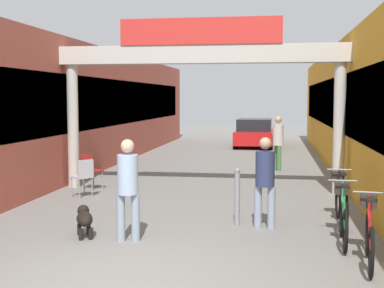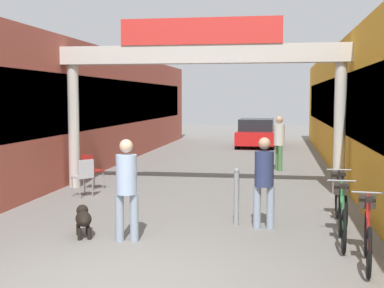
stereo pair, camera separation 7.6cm
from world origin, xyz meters
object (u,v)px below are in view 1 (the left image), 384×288
at_px(bollard_post_metal, 237,196).
at_px(parked_car_red, 255,133).
at_px(pedestrian_companion, 265,177).
at_px(bicycle_black_third, 341,200).
at_px(pedestrian_carrying_crate, 278,139).
at_px(cafe_chair_aluminium_nearer, 84,174).
at_px(cafe_chair_red_farther, 90,168).
at_px(bicycle_red_nearest, 369,233).
at_px(dog_on_leash, 84,218).
at_px(bicycle_green_second, 343,216).
at_px(pedestrian_with_dog, 128,183).

distance_m(bollard_post_metal, parked_car_red, 15.98).
bearing_deg(pedestrian_companion, bicycle_black_third, 25.20).
height_order(pedestrian_carrying_crate, cafe_chair_aluminium_nearer, pedestrian_carrying_crate).
bearing_deg(cafe_chair_red_farther, bicycle_red_nearest, -41.45).
relative_size(pedestrian_companion, parked_car_red, 0.41).
distance_m(dog_on_leash, bicycle_green_second, 4.26).
relative_size(pedestrian_with_dog, bicycle_green_second, 0.99).
bearing_deg(bicycle_red_nearest, bicycle_black_third, 92.21).
relative_size(bicycle_black_third, cafe_chair_aluminium_nearer, 1.90).
xyz_separation_m(pedestrian_companion, parked_car_red, (-0.78, 16.15, -0.29)).
bearing_deg(pedestrian_companion, bicycle_green_second, -30.29).
relative_size(pedestrian_carrying_crate, bicycle_red_nearest, 1.04).
height_order(pedestrian_with_dog, cafe_chair_aluminium_nearer, pedestrian_with_dog).
bearing_deg(cafe_chair_aluminium_nearer, pedestrian_companion, -29.31).
distance_m(bicycle_red_nearest, cafe_chair_aluminium_nearer, 7.13).
height_order(bollard_post_metal, cafe_chair_aluminium_nearer, bollard_post_metal).
bearing_deg(pedestrian_carrying_crate, cafe_chair_aluminium_nearer, -130.19).
height_order(dog_on_leash, cafe_chair_red_farther, cafe_chair_red_farther).
height_order(pedestrian_companion, cafe_chair_red_farther, pedestrian_companion).
relative_size(bicycle_green_second, bicycle_black_third, 1.00).
relative_size(pedestrian_companion, cafe_chair_red_farther, 1.83).
bearing_deg(bicycle_black_third, bollard_post_metal, -165.90).
distance_m(dog_on_leash, bollard_post_metal, 2.77).
relative_size(pedestrian_carrying_crate, cafe_chair_red_farther, 1.96).
bearing_deg(pedestrian_carrying_crate, parked_car_red, 97.13).
xyz_separation_m(bicycle_red_nearest, bicycle_black_third, (-0.10, 2.48, 0.00)).
relative_size(bicycle_green_second, parked_car_red, 0.42).
xyz_separation_m(bicycle_green_second, bicycle_black_third, (0.13, 1.40, 0.00)).
bearing_deg(pedestrian_companion, cafe_chair_red_farther, 142.45).
xyz_separation_m(dog_on_leash, parked_car_red, (2.20, 17.19, 0.33)).
height_order(bicycle_green_second, bollard_post_metal, bollard_post_metal).
bearing_deg(pedestrian_companion, bollard_post_metal, 160.25).
relative_size(pedestrian_carrying_crate, parked_car_red, 0.43).
relative_size(pedestrian_carrying_crate, bollard_post_metal, 1.65).
distance_m(dog_on_leash, bicycle_red_nearest, 4.55).
bearing_deg(pedestrian_carrying_crate, bicycle_black_third, -80.98).
height_order(pedestrian_companion, bicycle_red_nearest, pedestrian_companion).
bearing_deg(bicycle_green_second, bicycle_red_nearest, -78.34).
height_order(bicycle_red_nearest, cafe_chair_red_farther, bicycle_red_nearest).
bearing_deg(bicycle_green_second, bollard_post_metal, 152.51).
bearing_deg(cafe_chair_aluminium_nearer, cafe_chair_red_farther, 101.19).
xyz_separation_m(pedestrian_carrying_crate, bicycle_green_second, (1.00, -8.49, -0.57)).
height_order(pedestrian_carrying_crate, bollard_post_metal, pedestrian_carrying_crate).
bearing_deg(parked_car_red, bicycle_black_third, -82.00).
bearing_deg(cafe_chair_aluminium_nearer, bollard_post_metal, -30.48).
bearing_deg(parked_car_red, dog_on_leash, -97.31).
bearing_deg(pedestrian_carrying_crate, dog_on_leash, -110.33).
bearing_deg(cafe_chair_aluminium_nearer, pedestrian_with_dog, -59.92).
distance_m(pedestrian_carrying_crate, bollard_post_metal, 7.62).
distance_m(bicycle_green_second, cafe_chair_aluminium_nearer, 6.35).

